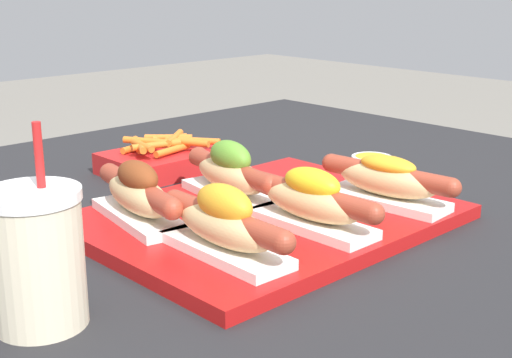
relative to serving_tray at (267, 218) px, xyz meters
name	(u,v)px	position (x,y,z in m)	size (l,w,h in m)	color
serving_tray	(267,218)	(0.00, 0.00, 0.00)	(0.46, 0.36, 0.02)	#B71414
hot_dog_0	(225,224)	(-0.14, -0.08, 0.04)	(0.06, 0.21, 0.08)	white
hot_dog_1	(312,201)	(0.00, -0.08, 0.04)	(0.06, 0.21, 0.08)	white
hot_dog_2	(387,180)	(0.14, -0.09, 0.04)	(0.07, 0.21, 0.07)	white
hot_dog_3	(138,194)	(-0.14, 0.08, 0.04)	(0.09, 0.21, 0.08)	white
hot_dog_4	(230,173)	(0.00, 0.07, 0.04)	(0.08, 0.21, 0.08)	white
sauce_bowl	(372,163)	(0.31, 0.07, 0.01)	(0.07, 0.07, 0.03)	white
drink_cup	(37,258)	(-0.35, -0.05, 0.06)	(0.09, 0.09, 0.19)	beige
fries_basket	(162,160)	(0.06, 0.30, 0.01)	(0.18, 0.14, 0.06)	red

